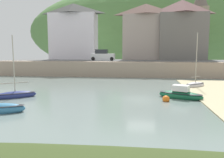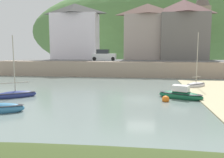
{
  "view_description": "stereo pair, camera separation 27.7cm",
  "coord_description": "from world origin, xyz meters",
  "px_view_note": "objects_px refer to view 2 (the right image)",
  "views": [
    {
      "loc": [
        -0.19,
        -20.74,
        4.51
      ],
      "look_at": [
        -2.94,
        2.51,
        1.46
      ],
      "focal_mm": 37.77,
      "sensor_mm": 36.0,
      "label": 1
    },
    {
      "loc": [
        0.09,
        -20.71,
        4.51
      ],
      "look_at": [
        -2.94,
        2.51,
        1.46
      ],
      "focal_mm": 37.77,
      "sensor_mm": 36.0,
      "label": 2
    }
  ],
  "objects_px": {
    "waterfront_building_right": "(183,30)",
    "motorboat_with_cabin": "(196,85)",
    "waterfront_building_left": "(75,31)",
    "church_with_spire": "(201,21)",
    "waterfront_building_centre": "(147,31)",
    "sailboat_far_left": "(15,94)",
    "fishing_boat_green": "(180,95)",
    "mooring_buoy": "(166,99)",
    "parked_car_near_slipway": "(104,56)"
  },
  "relations": [
    {
      "from": "waterfront_building_right",
      "to": "motorboat_with_cabin",
      "type": "distance_m",
      "value": 19.43
    },
    {
      "from": "waterfront_building_left",
      "to": "church_with_spire",
      "type": "distance_m",
      "value": 25.19
    },
    {
      "from": "waterfront_building_centre",
      "to": "sailboat_far_left",
      "type": "distance_m",
      "value": 29.57
    },
    {
      "from": "waterfront_building_left",
      "to": "motorboat_with_cabin",
      "type": "bearing_deg",
      "value": -42.4
    },
    {
      "from": "waterfront_building_centre",
      "to": "fishing_boat_green",
      "type": "xyz_separation_m",
      "value": [
        2.74,
        -24.28,
        -7.36
      ]
    },
    {
      "from": "fishing_boat_green",
      "to": "mooring_buoy",
      "type": "bearing_deg",
      "value": -109.35
    },
    {
      "from": "parked_car_near_slipway",
      "to": "waterfront_building_left",
      "type": "bearing_deg",
      "value": 146.76
    },
    {
      "from": "waterfront_building_left",
      "to": "sailboat_far_left",
      "type": "relative_size",
      "value": 1.83
    },
    {
      "from": "motorboat_with_cabin",
      "to": "mooring_buoy",
      "type": "bearing_deg",
      "value": -157.78
    },
    {
      "from": "fishing_boat_green",
      "to": "parked_car_near_slipway",
      "type": "height_order",
      "value": "parked_car_near_slipway"
    },
    {
      "from": "fishing_boat_green",
      "to": "mooring_buoy",
      "type": "distance_m",
      "value": 2.05
    },
    {
      "from": "waterfront_building_left",
      "to": "church_with_spire",
      "type": "bearing_deg",
      "value": 9.16
    },
    {
      "from": "sailboat_far_left",
      "to": "waterfront_building_centre",
      "type": "bearing_deg",
      "value": 29.39
    },
    {
      "from": "waterfront_building_left",
      "to": "church_with_spire",
      "type": "xyz_separation_m",
      "value": [
        24.8,
        4.0,
        1.97
      ]
    },
    {
      "from": "waterfront_building_right",
      "to": "fishing_boat_green",
      "type": "relative_size",
      "value": 2.62
    },
    {
      "from": "waterfront_building_centre",
      "to": "sailboat_far_left",
      "type": "bearing_deg",
      "value": -115.59
    },
    {
      "from": "motorboat_with_cabin",
      "to": "parked_car_near_slipway",
      "type": "relative_size",
      "value": 1.56
    },
    {
      "from": "motorboat_with_cabin",
      "to": "parked_car_near_slipway",
      "type": "xyz_separation_m",
      "value": [
        -13.02,
        13.31,
        2.9
      ]
    },
    {
      "from": "sailboat_far_left",
      "to": "mooring_buoy",
      "type": "bearing_deg",
      "value": -34.61
    },
    {
      "from": "sailboat_far_left",
      "to": "church_with_spire",
      "type": "bearing_deg",
      "value": 17.17
    },
    {
      "from": "waterfront_building_right",
      "to": "church_with_spire",
      "type": "bearing_deg",
      "value": 44.05
    },
    {
      "from": "motorboat_with_cabin",
      "to": "sailboat_far_left",
      "type": "relative_size",
      "value": 1.1
    },
    {
      "from": "motorboat_with_cabin",
      "to": "waterfront_building_left",
      "type": "bearing_deg",
      "value": 97.77
    },
    {
      "from": "waterfront_building_left",
      "to": "waterfront_building_centre",
      "type": "relative_size",
      "value": 1.03
    },
    {
      "from": "waterfront_building_right",
      "to": "fishing_boat_green",
      "type": "distance_m",
      "value": 25.75
    },
    {
      "from": "waterfront_building_left",
      "to": "church_with_spire",
      "type": "relative_size",
      "value": 0.75
    },
    {
      "from": "waterfront_building_left",
      "to": "waterfront_building_centre",
      "type": "distance_m",
      "value": 14.02
    },
    {
      "from": "sailboat_far_left",
      "to": "fishing_boat_green",
      "type": "distance_m",
      "value": 15.18
    },
    {
      "from": "motorboat_with_cabin",
      "to": "parked_car_near_slipway",
      "type": "height_order",
      "value": "motorboat_with_cabin"
    },
    {
      "from": "church_with_spire",
      "to": "fishing_boat_green",
      "type": "relative_size",
      "value": 3.44
    },
    {
      "from": "waterfront_building_left",
      "to": "parked_car_near_slipway",
      "type": "relative_size",
      "value": 2.6
    },
    {
      "from": "waterfront_building_centre",
      "to": "fishing_boat_green",
      "type": "relative_size",
      "value": 2.48
    },
    {
      "from": "church_with_spire",
      "to": "fishing_boat_green",
      "type": "bearing_deg",
      "value": -105.87
    },
    {
      "from": "waterfront_building_left",
      "to": "parked_car_near_slipway",
      "type": "bearing_deg",
      "value": -34.77
    },
    {
      "from": "waterfront_building_right",
      "to": "waterfront_building_centre",
      "type": "bearing_deg",
      "value": 180.0
    },
    {
      "from": "fishing_boat_green",
      "to": "motorboat_with_cabin",
      "type": "bearing_deg",
      "value": 92.84
    },
    {
      "from": "church_with_spire",
      "to": "parked_car_near_slipway",
      "type": "bearing_deg",
      "value": -155.1
    },
    {
      "from": "waterfront_building_left",
      "to": "mooring_buoy",
      "type": "bearing_deg",
      "value": -59.24
    },
    {
      "from": "church_with_spire",
      "to": "waterfront_building_centre",
      "type": "bearing_deg",
      "value": -159.63
    },
    {
      "from": "sailboat_far_left",
      "to": "motorboat_with_cabin",
      "type": "bearing_deg",
      "value": -10.85
    },
    {
      "from": "church_with_spire",
      "to": "fishing_boat_green",
      "type": "xyz_separation_m",
      "value": [
        -8.04,
        -28.28,
        -9.5
      ]
    },
    {
      "from": "motorboat_with_cabin",
      "to": "sailboat_far_left",
      "type": "height_order",
      "value": "motorboat_with_cabin"
    },
    {
      "from": "waterfront_building_left",
      "to": "fishing_boat_green",
      "type": "relative_size",
      "value": 2.57
    },
    {
      "from": "waterfront_building_centre",
      "to": "church_with_spire",
      "type": "distance_m",
      "value": 11.69
    },
    {
      "from": "waterfront_building_centre",
      "to": "waterfront_building_right",
      "type": "xyz_separation_m",
      "value": [
        6.64,
        0.0,
        0.28
      ]
    },
    {
      "from": "fishing_boat_green",
      "to": "sailboat_far_left",
      "type": "bearing_deg",
      "value": -148.34
    },
    {
      "from": "motorboat_with_cabin",
      "to": "sailboat_far_left",
      "type": "xyz_separation_m",
      "value": [
        -17.85,
        -8.01,
        -0.02
      ]
    },
    {
      "from": "waterfront_building_left",
      "to": "mooring_buoy",
      "type": "distance_m",
      "value": 30.9
    },
    {
      "from": "mooring_buoy",
      "to": "sailboat_far_left",
      "type": "bearing_deg",
      "value": -179.59
    },
    {
      "from": "waterfront_building_centre",
      "to": "parked_car_near_slipway",
      "type": "bearing_deg",
      "value": -149.17
    }
  ]
}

